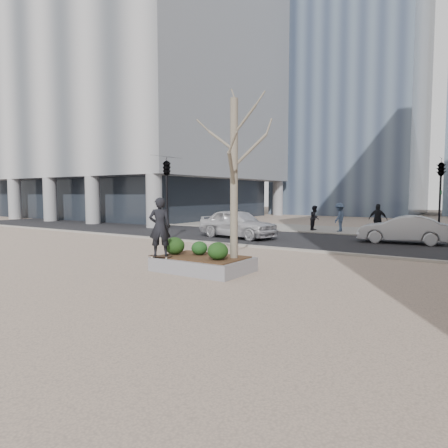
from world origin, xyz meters
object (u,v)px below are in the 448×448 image
Objects in this scene: skateboarder at (160,227)px; police_car at (238,223)px; planter at (203,264)px; skateboard at (160,257)px.

skateboarder is 10.34m from police_car.
planter is 1.87m from skateboarder.
skateboard is (-1.08, -0.88, 0.26)m from planter.
skateboarder reaches higher than skateboard.
planter is 0.63× the size of police_car.
police_car is (-4.16, 8.97, 0.61)m from planter.
planter is 1.41m from skateboard.
planter is 3.85× the size of skateboard.
police_car is (-3.09, 9.85, -0.63)m from skateboarder.
skateboarder reaches higher than police_car.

